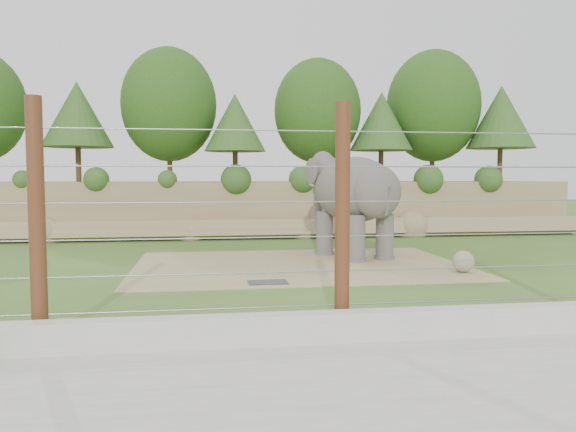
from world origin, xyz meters
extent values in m
plane|color=#426822|center=(0.00, 0.00, 0.00)|extent=(90.00, 90.00, 0.00)
cube|color=#8C7053|center=(0.00, 13.00, 1.25)|extent=(30.00, 4.00, 2.50)
cube|color=#8C7053|center=(0.00, 10.70, 0.35)|extent=(30.00, 1.37, 1.07)
cylinder|color=#3F2B19|center=(-8.00, 12.50, 3.29)|extent=(0.24, 0.24, 1.58)
sphere|color=#1C4012|center=(-8.00, 12.50, 5.42)|extent=(3.60, 3.60, 3.60)
cylinder|color=#3F2B19|center=(-4.00, 13.00, 3.46)|extent=(0.24, 0.24, 1.92)
sphere|color=#1C4012|center=(-4.00, 13.00, 6.07)|extent=(4.40, 4.40, 4.40)
cylinder|color=#3F2B19|center=(-1.00, 11.80, 3.20)|extent=(0.24, 0.24, 1.40)
sphere|color=#1C4012|center=(-1.00, 11.80, 5.10)|extent=(3.20, 3.20, 3.20)
cylinder|color=#3F2B19|center=(3.00, 12.80, 3.41)|extent=(0.24, 0.24, 1.82)
sphere|color=#1C4012|center=(3.00, 12.80, 5.88)|extent=(4.16, 4.16, 4.16)
cylinder|color=#3F2B19|center=(6.00, 12.20, 3.25)|extent=(0.24, 0.24, 1.50)
sphere|color=#1C4012|center=(6.00, 12.20, 5.29)|extent=(3.44, 3.44, 3.44)
cylinder|color=#3F2B19|center=(9.00, 13.20, 3.51)|extent=(0.24, 0.24, 2.03)
sphere|color=#1C4012|center=(9.00, 13.20, 6.27)|extent=(4.64, 4.64, 4.64)
cylinder|color=#3F2B19|center=(12.00, 12.00, 3.32)|extent=(0.24, 0.24, 1.64)
sphere|color=#1C4012|center=(12.00, 12.00, 5.55)|extent=(3.76, 3.76, 3.76)
cube|color=tan|center=(0.50, 3.00, 0.01)|extent=(10.00, 7.00, 0.02)
cube|color=#262628|center=(-0.79, 0.19, 0.04)|extent=(1.00, 0.60, 0.03)
sphere|color=gray|center=(4.87, 0.97, 0.33)|extent=(0.62, 0.62, 0.62)
cube|color=#B7B6AB|center=(0.00, -5.00, 0.25)|extent=(26.00, 0.35, 0.50)
cube|color=#B7B6AB|center=(0.00, -7.00, 0.01)|extent=(26.00, 4.00, 0.01)
cylinder|color=#502714|center=(-5.00, -4.50, 2.00)|extent=(0.26, 0.26, 4.00)
cylinder|color=#502714|center=(0.00, -4.50, 2.00)|extent=(0.26, 0.26, 4.00)
cylinder|color=#949499|center=(0.00, -4.50, 0.50)|extent=(20.00, 0.02, 0.02)
cylinder|color=#949499|center=(0.00, -4.50, 1.10)|extent=(20.00, 0.02, 0.02)
cylinder|color=#949499|center=(0.00, -4.50, 1.70)|extent=(20.00, 0.02, 0.02)
cylinder|color=#949499|center=(0.00, -4.50, 2.30)|extent=(20.00, 0.02, 0.02)
cylinder|color=#949499|center=(0.00, -4.50, 2.90)|extent=(20.00, 0.02, 0.02)
cylinder|color=#949499|center=(0.00, -4.50, 3.50)|extent=(20.00, 0.02, 0.02)
camera|label=1|loc=(-2.32, -13.90, 2.72)|focal=35.00mm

